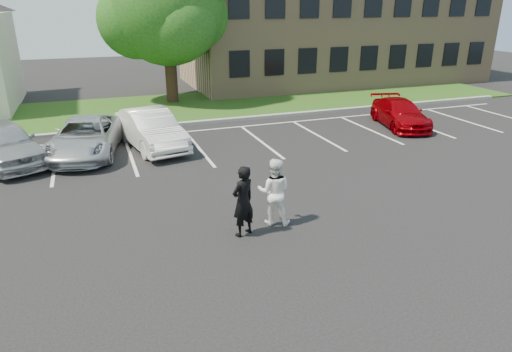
{
  "coord_description": "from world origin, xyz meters",
  "views": [
    {
      "loc": [
        -4.05,
        -10.04,
        5.75
      ],
      "look_at": [
        0.0,
        1.0,
        1.25
      ],
      "focal_mm": 32.0,
      "sensor_mm": 36.0,
      "label": 1
    }
  ],
  "objects": [
    {
      "name": "ground_plane",
      "position": [
        0.0,
        0.0,
        0.0
      ],
      "size": [
        90.0,
        90.0,
        0.0
      ],
      "primitive_type": "plane",
      "color": "black",
      "rests_on": "ground"
    },
    {
      "name": "car_red_compact",
      "position": [
        10.12,
        8.11,
        0.64
      ],
      "size": [
        2.81,
        4.74,
        1.29
      ],
      "primitive_type": "imported",
      "rotation": [
        0.0,
        0.0,
        -0.24
      ],
      "color": "#870006",
      "rests_on": "ground"
    },
    {
      "name": "curb",
      "position": [
        0.0,
        12.0,
        0.07
      ],
      "size": [
        40.0,
        0.3,
        0.15
      ],
      "primitive_type": "cube",
      "color": "gray",
      "rests_on": "ground"
    },
    {
      "name": "man_white_shirt",
      "position": [
        0.33,
        0.47,
        0.94
      ],
      "size": [
        1.14,
        1.05,
        1.88
      ],
      "primitive_type": "imported",
      "rotation": [
        0.0,
        0.0,
        2.68
      ],
      "color": "white",
      "rests_on": "ground"
    },
    {
      "name": "office_building",
      "position": [
        14.0,
        21.99,
        4.16
      ],
      "size": [
        22.4,
        10.4,
        8.3
      ],
      "color": "tan",
      "rests_on": "ground"
    },
    {
      "name": "tree",
      "position": [
        0.79,
        17.74,
        5.35
      ],
      "size": [
        7.8,
        7.2,
        8.8
      ],
      "color": "black",
      "rests_on": "ground"
    },
    {
      "name": "car_white_sedan",
      "position": [
        -1.82,
        8.73,
        0.79
      ],
      "size": [
        2.58,
        5.05,
        1.59
      ],
      "primitive_type": "imported",
      "rotation": [
        0.0,
        0.0,
        0.19
      ],
      "color": "white",
      "rests_on": "ground"
    },
    {
      "name": "grass_strip",
      "position": [
        0.0,
        16.0,
        0.04
      ],
      "size": [
        44.0,
        8.0,
        0.08
      ],
      "primitive_type": "cube",
      "color": "#18440C",
      "rests_on": "ground"
    },
    {
      "name": "man_black_suit",
      "position": [
        -0.68,
        0.13,
        0.96
      ],
      "size": [
        0.83,
        0.71,
        1.91
      ],
      "primitive_type": "imported",
      "rotation": [
        0.0,
        0.0,
        3.58
      ],
      "color": "black",
      "rests_on": "ground"
    },
    {
      "name": "stall_lines",
      "position": [
        1.4,
        8.95,
        0.01
      ],
      "size": [
        34.0,
        5.36,
        0.01
      ],
      "color": "silver",
      "rests_on": "ground"
    },
    {
      "name": "car_silver_west",
      "position": [
        -7.29,
        8.53,
        0.82
      ],
      "size": [
        3.74,
        5.18,
        1.64
      ],
      "primitive_type": "imported",
      "rotation": [
        0.0,
        0.0,
        0.42
      ],
      "color": "#B7B7BC",
      "rests_on": "ground"
    },
    {
      "name": "car_silver_minivan",
      "position": [
        -4.39,
        8.71,
        0.72
      ],
      "size": [
        3.49,
        5.6,
        1.45
      ],
      "primitive_type": "imported",
      "rotation": [
        0.0,
        0.0,
        -0.22
      ],
      "color": "silver",
      "rests_on": "ground"
    }
  ]
}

